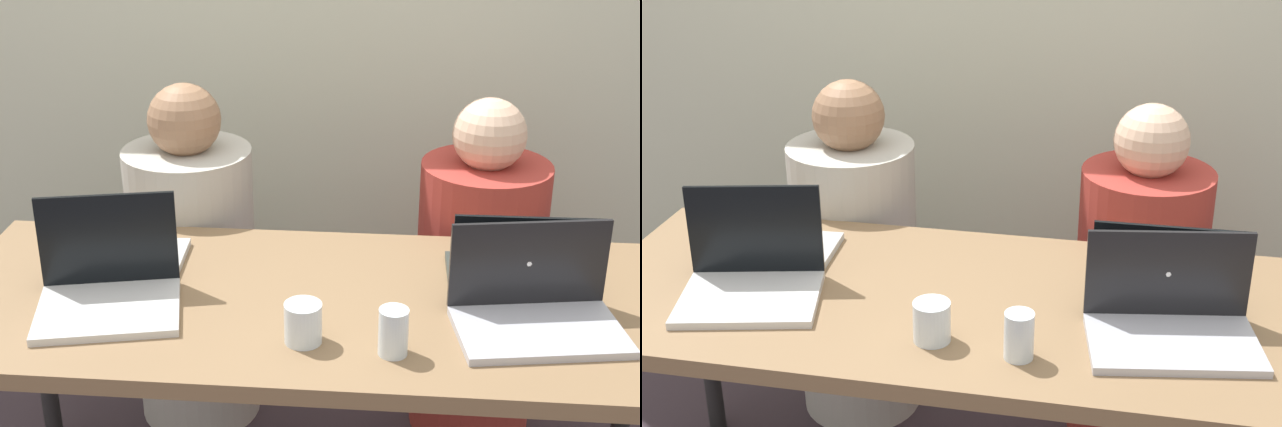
% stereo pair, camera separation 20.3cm
% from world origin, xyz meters
% --- Properties ---
extents(desk, '(1.73, 0.72, 0.71)m').
position_xyz_m(desk, '(0.00, 0.00, 0.65)').
color(desk, olive).
rests_on(desk, ground).
extents(person_on_left, '(0.43, 0.43, 1.06)m').
position_xyz_m(person_on_left, '(-0.42, 0.54, 0.47)').
color(person_on_left, '#BAB7AB').
rests_on(person_on_left, ground).
extents(person_on_right, '(0.42, 0.42, 1.04)m').
position_xyz_m(person_on_right, '(0.42, 0.54, 0.46)').
color(person_on_right, '#A4342C').
rests_on(person_on_right, ground).
extents(laptop_back_left, '(0.30, 0.25, 0.21)m').
position_xyz_m(laptop_back_left, '(-0.49, 0.11, 0.76)').
color(laptop_back_left, '#B2B7B8').
rests_on(laptop_back_left, desk).
extents(laptop_front_left, '(0.36, 0.31, 0.24)m').
position_xyz_m(laptop_front_left, '(-0.46, -0.07, 0.76)').
color(laptop_front_left, silver).
rests_on(laptop_front_left, desk).
extents(laptop_front_right, '(0.38, 0.28, 0.21)m').
position_xyz_m(laptop_front_right, '(0.48, -0.08, 0.76)').
color(laptop_front_right, '#AFB1BC').
rests_on(laptop_front_right, desk).
extents(laptop_back_right, '(0.34, 0.25, 0.21)m').
position_xyz_m(laptop_back_right, '(0.47, 0.09, 0.76)').
color(laptop_back_right, '#333B36').
rests_on(laptop_back_right, desk).
extents(water_glass_center, '(0.08, 0.08, 0.09)m').
position_xyz_m(water_glass_center, '(-0.01, -0.19, 0.75)').
color(water_glass_center, silver).
rests_on(water_glass_center, desk).
extents(water_glass_right, '(0.06, 0.06, 0.10)m').
position_xyz_m(water_glass_right, '(0.17, -0.22, 0.76)').
color(water_glass_right, silver).
rests_on(water_glass_right, desk).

